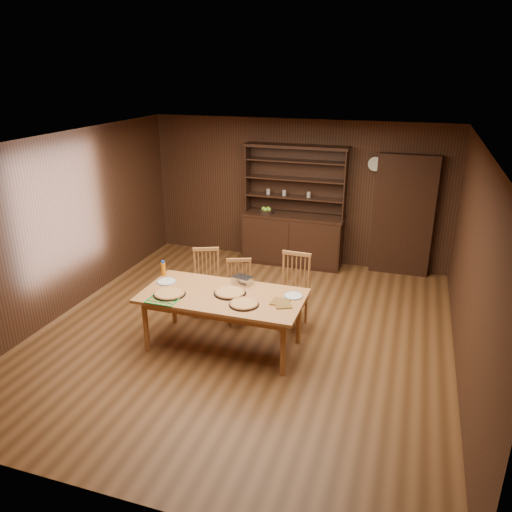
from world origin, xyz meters
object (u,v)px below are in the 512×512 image
(dining_table, at_px, (223,300))
(chair_center, at_px, (239,289))
(chair_right, at_px, (294,288))
(china_hutch, at_px, (293,233))
(chair_left, at_px, (207,279))
(juice_bottle, at_px, (163,269))

(dining_table, distance_m, chair_center, 0.80)
(chair_center, distance_m, chair_right, 0.79)
(china_hutch, height_order, chair_right, china_hutch)
(chair_center, bearing_deg, dining_table, -106.28)
(chair_right, bearing_deg, china_hutch, 106.63)
(chair_left, distance_m, chair_right, 1.31)
(juice_bottle, bearing_deg, chair_left, 53.22)
(chair_center, height_order, chair_right, chair_right)
(chair_left, distance_m, chair_center, 0.55)
(china_hutch, distance_m, chair_center, 2.40)
(chair_left, height_order, chair_right, chair_right)
(dining_table, height_order, chair_center, chair_center)
(chair_left, relative_size, chair_center, 1.08)
(chair_left, relative_size, chair_right, 0.93)
(juice_bottle, bearing_deg, chair_center, 25.51)
(chair_right, bearing_deg, dining_table, -126.88)
(china_hutch, distance_m, juice_bottle, 3.07)
(chair_left, xyz_separation_m, chair_center, (0.54, -0.09, -0.04))
(chair_right, bearing_deg, chair_left, -176.93)
(dining_table, bearing_deg, chair_left, 124.60)
(chair_left, xyz_separation_m, chair_right, (1.31, 0.02, 0.04))
(china_hutch, relative_size, juice_bottle, 10.23)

